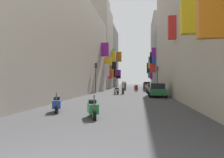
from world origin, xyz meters
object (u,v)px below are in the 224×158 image
Objects in this scene: pedestrian_near_right at (144,86)px; traffic_light_near_corner at (96,73)px; parked_car_green at (157,90)px; scooter_silver at (116,91)px; parked_car_grey at (153,88)px; pedestrian_crossing at (123,88)px; scooter_orange at (136,87)px; traffic_light_far_corner at (157,74)px; parked_car_silver at (147,85)px; pedestrian_near_left at (125,86)px; scooter_white at (116,88)px; scooter_blue at (57,104)px; scooter_green at (93,108)px; scooter_red at (136,88)px.

pedestrian_near_right is 0.36× the size of traffic_light_near_corner.
scooter_silver is at bearing 145.98° from parked_car_green.
parked_car_grey is 5.67m from pedestrian_crossing.
pedestrian_crossing is at bearing 24.01° from scooter_silver.
scooter_orange is 0.45× the size of traffic_light_far_corner.
traffic_light_far_corner is at bearing -86.29° from parked_car_silver.
parked_car_silver is at bearing 72.87° from pedestrian_near_left.
traffic_light_far_corner is (7.18, -2.04, 2.38)m from scooter_white.
traffic_light_far_corner is at bearing -76.56° from pedestrian_near_right.
scooter_blue is 1.09× the size of pedestrian_near_right.
parked_car_silver is (-0.11, 21.10, 0.06)m from parked_car_grey.
pedestrian_near_right reaches higher than scooter_silver.
pedestrian_crossing is 0.42× the size of traffic_light_far_corner.
pedestrian_near_right is at bearing 80.22° from scooter_blue.
scooter_blue and scooter_white have the same top height.
parked_car_grey is 21.39m from scooter_green.
traffic_light_near_corner is at bearing -116.61° from pedestrian_near_right.
traffic_light_far_corner is (5.92, 8.28, 2.38)m from scooter_silver.
pedestrian_crossing is (0.03, 17.07, 0.42)m from scooter_green.
parked_car_grey is 2.34× the size of scooter_red.
traffic_light_far_corner is (2.03, -8.51, 2.08)m from pedestrian_near_right.
parked_car_green is 12.05m from scooter_red.
scooter_red and scooter_silver have the same top height.
scooter_red is at bearing 102.05° from parked_car_green.
scooter_orange is at bearing 91.16° from scooter_red.
scooter_red is 0.42× the size of traffic_light_near_corner.
traffic_light_near_corner is at bearing 95.32° from scooter_blue.
scooter_blue is 0.90× the size of scooter_orange.
scooter_white is at bearing -160.64° from pedestrian_near_left.
traffic_light_near_corner is at bearing 143.22° from scooter_silver.
pedestrian_near_left is (-0.47, 10.53, -0.05)m from pedestrian_crossing.
parked_car_silver is at bearing 68.02° from scooter_white.
traffic_light_near_corner is (-8.11, -22.91, 2.18)m from parked_car_silver.
parked_car_silver is 28.67m from parked_car_green.
scooter_silver is at bearing -91.85° from pedestrian_near_left.
parked_car_grey reaches higher than scooter_green.
parked_car_green is (-0.03, -7.57, 0.05)m from parked_car_grey.
parked_car_green reaches higher than parked_car_grey.
scooter_green is (-4.03, -42.08, -0.32)m from parked_car_silver.
traffic_light_near_corner is at bearing -113.38° from pedestrian_near_left.
scooter_silver is at bearing -100.74° from parked_car_silver.
scooter_blue is 24.08m from scooter_red.
pedestrian_near_right is at bearing 103.44° from traffic_light_far_corner.
scooter_blue and scooter_green have the same top height.
traffic_light_near_corner is (-5.48, -15.53, 2.50)m from scooter_orange.
traffic_light_far_corner reaches higher than scooter_green.
scooter_white and scooter_silver have the same top height.
scooter_blue is 1.03× the size of pedestrian_near_left.
scooter_red is (4.02, 23.75, 0.00)m from scooter_blue.
pedestrian_near_left reaches higher than scooter_silver.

